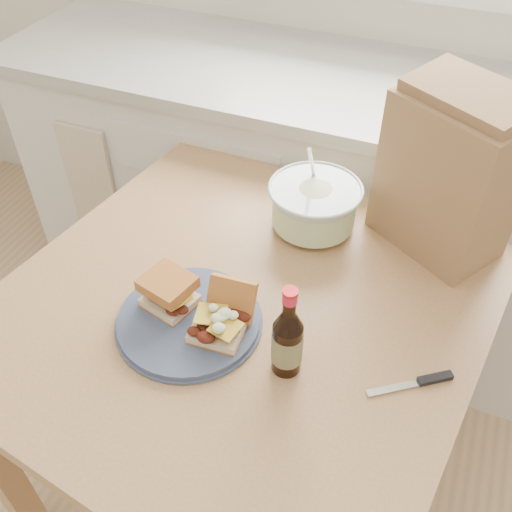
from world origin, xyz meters
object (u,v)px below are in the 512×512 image
at_px(paper_bag, 449,178).
at_px(coleslaw_bowl, 314,207).
at_px(plate, 189,321).
at_px(beer_bottle, 287,340).
at_px(dining_table, 240,339).

bearing_deg(paper_bag, coleslaw_bowl, -136.30).
bearing_deg(plate, coleslaw_bowl, 70.81).
distance_m(beer_bottle, paper_bag, 0.52).
relative_size(coleslaw_bowl, beer_bottle, 1.06).
bearing_deg(dining_table, paper_bag, 55.54).
height_order(dining_table, plate, plate).
relative_size(dining_table, beer_bottle, 5.27).
bearing_deg(coleslaw_bowl, plate, -109.19).
xyz_separation_m(dining_table, paper_bag, (0.34, 0.36, 0.29)).
relative_size(coleslaw_bowl, paper_bag, 0.63).
distance_m(plate, coleslaw_bowl, 0.41).
bearing_deg(dining_table, coleslaw_bowl, 86.83).
height_order(dining_table, beer_bottle, beer_bottle).
xyz_separation_m(beer_bottle, paper_bag, (0.19, 0.47, 0.10)).
distance_m(plate, beer_bottle, 0.23).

